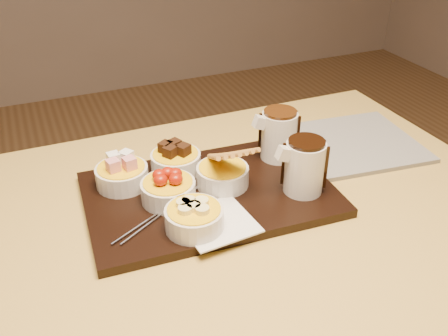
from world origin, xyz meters
name	(u,v)px	position (x,y,z in m)	size (l,w,h in m)	color
dining_table	(211,261)	(0.00, 0.00, 0.65)	(1.20, 0.80, 0.75)	gold
serving_board	(209,194)	(0.02, 0.06, 0.76)	(0.46, 0.30, 0.02)	black
napkin	(217,222)	(0.00, -0.04, 0.77)	(0.12, 0.12, 0.00)	white
bowl_marshmallows	(122,176)	(-0.12, 0.15, 0.79)	(0.10, 0.10, 0.04)	silver
bowl_cake	(176,162)	(-0.01, 0.16, 0.79)	(0.10, 0.10, 0.04)	silver
bowl_strawberries	(168,191)	(-0.06, 0.06, 0.79)	(0.10, 0.10, 0.04)	silver
bowl_biscotti	(223,176)	(0.05, 0.07, 0.79)	(0.10, 0.10, 0.04)	silver
bowl_bananas	(194,219)	(-0.04, -0.03, 0.79)	(0.10, 0.10, 0.04)	silver
pitcher_dark_chocolate	(304,168)	(0.19, 0.00, 0.82)	(0.07, 0.07, 0.10)	silver
pitcher_milk_chocolate	(279,136)	(0.20, 0.12, 0.82)	(0.07, 0.07, 0.10)	silver
fondue_skewers	(167,207)	(-0.07, 0.04, 0.77)	(0.26, 0.03, 0.01)	silver
newspaper	(346,144)	(0.38, 0.13, 0.76)	(0.31, 0.25, 0.01)	beige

